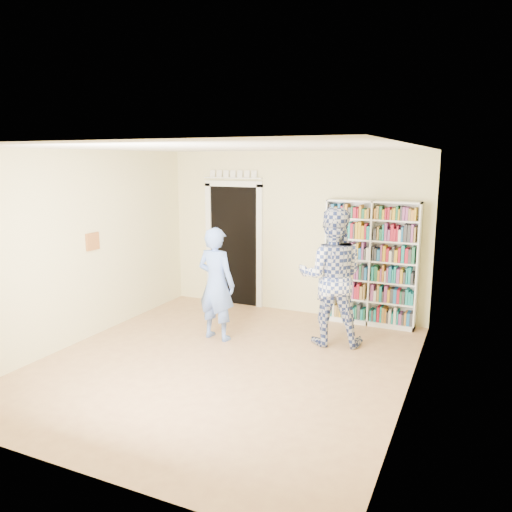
% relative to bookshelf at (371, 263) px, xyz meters
% --- Properties ---
extents(floor, '(5.00, 5.00, 0.00)m').
position_rel_bookshelf_xyz_m(floor, '(-1.35, -2.34, -0.99)').
color(floor, '#A3714F').
rests_on(floor, ground).
extents(ceiling, '(5.00, 5.00, 0.00)m').
position_rel_bookshelf_xyz_m(ceiling, '(-1.35, -2.34, 1.71)').
color(ceiling, white).
rests_on(ceiling, wall_back).
extents(wall_back, '(4.50, 0.00, 4.50)m').
position_rel_bookshelf_xyz_m(wall_back, '(-1.35, 0.16, 0.36)').
color(wall_back, beige).
rests_on(wall_back, floor).
extents(wall_left, '(0.00, 5.00, 5.00)m').
position_rel_bookshelf_xyz_m(wall_left, '(-3.60, -2.34, 0.36)').
color(wall_left, beige).
rests_on(wall_left, floor).
extents(wall_right, '(0.00, 5.00, 5.00)m').
position_rel_bookshelf_xyz_m(wall_right, '(0.90, -2.34, 0.36)').
color(wall_right, beige).
rests_on(wall_right, floor).
extents(bookshelf, '(1.42, 0.27, 1.95)m').
position_rel_bookshelf_xyz_m(bookshelf, '(0.00, 0.00, 0.00)').
color(bookshelf, white).
rests_on(bookshelf, floor).
extents(doorway, '(1.10, 0.08, 2.43)m').
position_rel_bookshelf_xyz_m(doorway, '(-2.45, 0.13, 0.19)').
color(doorway, black).
rests_on(doorway, floor).
extents(wall_art, '(0.03, 0.25, 0.25)m').
position_rel_bookshelf_xyz_m(wall_art, '(-3.58, -2.14, 0.41)').
color(wall_art, brown).
rests_on(wall_art, wall_left).
extents(man_blue, '(0.64, 0.46, 1.63)m').
position_rel_bookshelf_xyz_m(man_blue, '(-1.87, -1.57, -0.17)').
color(man_blue, '#6387DD').
rests_on(man_blue, floor).
extents(man_plaid, '(1.09, 0.95, 1.93)m').
position_rel_bookshelf_xyz_m(man_plaid, '(-0.32, -1.07, -0.02)').
color(man_plaid, navy).
rests_on(man_plaid, floor).
extents(paper_sheet, '(0.21, 0.07, 0.31)m').
position_rel_bookshelf_xyz_m(paper_sheet, '(-0.22, -1.27, 0.05)').
color(paper_sheet, white).
rests_on(paper_sheet, man_plaid).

